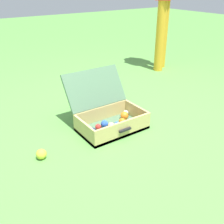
% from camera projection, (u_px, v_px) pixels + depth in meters
% --- Properties ---
extents(ground_plane, '(16.00, 16.00, 0.00)m').
position_uv_depth(ground_plane, '(123.00, 130.00, 2.27)').
color(ground_plane, '#569342').
extents(open_suitcase, '(0.55, 0.55, 0.44)m').
position_uv_depth(open_suitcase, '(109.00, 116.00, 2.27)').
color(open_suitcase, '#4C7051').
rests_on(open_suitcase, ground).
extents(stray_ball_on_grass, '(0.08, 0.08, 0.08)m').
position_uv_depth(stray_ball_on_grass, '(41.00, 154.00, 1.89)').
color(stray_ball_on_grass, '#CCDB38').
rests_on(stray_ball_on_grass, ground).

